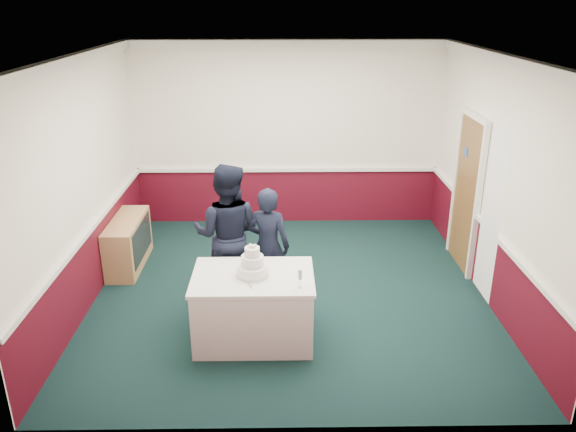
{
  "coord_description": "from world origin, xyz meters",
  "views": [
    {
      "loc": [
        -0.12,
        -6.49,
        3.6
      ],
      "look_at": [
        -0.02,
        -0.1,
        1.1
      ],
      "focal_mm": 35.0,
      "sensor_mm": 36.0,
      "label": 1
    }
  ],
  "objects_px": {
    "sideboard": "(128,243)",
    "cake_knife": "(249,284)",
    "person_woman": "(268,246)",
    "champagne_flute": "(300,275)",
    "person_man": "(227,234)",
    "cake_table": "(254,306)",
    "wedding_cake": "(253,266)"
  },
  "relations": [
    {
      "from": "cake_knife",
      "to": "person_man",
      "type": "distance_m",
      "value": 1.14
    },
    {
      "from": "sideboard",
      "to": "champagne_flute",
      "type": "bearing_deg",
      "value": -42.3
    },
    {
      "from": "sideboard",
      "to": "person_woman",
      "type": "relative_size",
      "value": 0.8
    },
    {
      "from": "cake_table",
      "to": "person_man",
      "type": "distance_m",
      "value": 1.08
    },
    {
      "from": "cake_table",
      "to": "champagne_flute",
      "type": "distance_m",
      "value": 0.78
    },
    {
      "from": "wedding_cake",
      "to": "person_woman",
      "type": "height_order",
      "value": "person_woman"
    },
    {
      "from": "sideboard",
      "to": "person_man",
      "type": "height_order",
      "value": "person_man"
    },
    {
      "from": "sideboard",
      "to": "person_woman",
      "type": "xyz_separation_m",
      "value": [
        2.01,
        -1.01,
        0.4
      ]
    },
    {
      "from": "champagne_flute",
      "to": "wedding_cake",
      "type": "bearing_deg",
      "value": 150.75
    },
    {
      "from": "sideboard",
      "to": "person_woman",
      "type": "height_order",
      "value": "person_woman"
    },
    {
      "from": "sideboard",
      "to": "cake_knife",
      "type": "xyz_separation_m",
      "value": [
        1.83,
        -2.06,
        0.44
      ]
    },
    {
      "from": "sideboard",
      "to": "cake_knife",
      "type": "bearing_deg",
      "value": -48.49
    },
    {
      "from": "sideboard",
      "to": "person_man",
      "type": "xyz_separation_m",
      "value": [
        1.51,
        -0.97,
        0.54
      ]
    },
    {
      "from": "sideboard",
      "to": "cake_knife",
      "type": "height_order",
      "value": "cake_knife"
    },
    {
      "from": "cake_knife",
      "to": "wedding_cake",
      "type": "bearing_deg",
      "value": 62.68
    },
    {
      "from": "person_woman",
      "to": "sideboard",
      "type": "bearing_deg",
      "value": -12.69
    },
    {
      "from": "person_woman",
      "to": "champagne_flute",
      "type": "bearing_deg",
      "value": 121.12
    },
    {
      "from": "cake_table",
      "to": "wedding_cake",
      "type": "height_order",
      "value": "wedding_cake"
    },
    {
      "from": "sideboard",
      "to": "champagne_flute",
      "type": "xyz_separation_m",
      "value": [
        2.36,
        -2.14,
        0.58
      ]
    },
    {
      "from": "person_man",
      "to": "person_woman",
      "type": "distance_m",
      "value": 0.52
    },
    {
      "from": "cake_knife",
      "to": "champagne_flute",
      "type": "relative_size",
      "value": 1.07
    },
    {
      "from": "cake_knife",
      "to": "person_woman",
      "type": "relative_size",
      "value": 0.15
    },
    {
      "from": "champagne_flute",
      "to": "person_woman",
      "type": "xyz_separation_m",
      "value": [
        -0.35,
        1.14,
        -0.18
      ]
    },
    {
      "from": "sideboard",
      "to": "cake_table",
      "type": "height_order",
      "value": "cake_table"
    },
    {
      "from": "cake_knife",
      "to": "person_man",
      "type": "xyz_separation_m",
      "value": [
        -0.32,
        1.09,
        0.1
      ]
    },
    {
      "from": "cake_table",
      "to": "champagne_flute",
      "type": "relative_size",
      "value": 6.44
    },
    {
      "from": "person_man",
      "to": "person_woman",
      "type": "xyz_separation_m",
      "value": [
        0.5,
        -0.04,
        -0.14
      ]
    },
    {
      "from": "sideboard",
      "to": "cake_knife",
      "type": "distance_m",
      "value": 2.79
    },
    {
      "from": "cake_table",
      "to": "cake_knife",
      "type": "xyz_separation_m",
      "value": [
        -0.03,
        -0.2,
        0.39
      ]
    },
    {
      "from": "cake_table",
      "to": "person_woman",
      "type": "relative_size",
      "value": 0.88
    },
    {
      "from": "cake_knife",
      "to": "sideboard",
      "type": "bearing_deg",
      "value": 112.72
    },
    {
      "from": "person_man",
      "to": "person_woman",
      "type": "bearing_deg",
      "value": -175.6
    }
  ]
}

